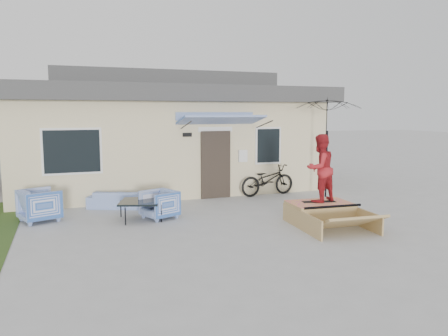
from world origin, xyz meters
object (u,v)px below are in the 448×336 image
object	(u,v)px
skate_ramp	(320,212)
skater	(320,167)
loveseat	(118,196)
patio_umbrella	(327,142)
skateboard	(319,201)
armchair_right	(159,203)
coffee_table	(141,210)
bicycle	(268,176)
armchair_left	(40,203)

from	to	relation	value
skate_ramp	skater	bearing A→B (deg)	90.00
loveseat	patio_umbrella	size ratio (longest dim) A/B	0.74
skate_ramp	skateboard	world-z (taller)	skateboard
skater	loveseat	bearing A→B (deg)	-51.79
armchair_right	loveseat	bearing A→B (deg)	-175.78
loveseat	skateboard	world-z (taller)	loveseat
loveseat	coffee_table	bearing A→B (deg)	126.20
patio_umbrella	skater	distance (m)	3.32
bicycle	skateboard	distance (m)	3.58
armchair_left	coffee_table	distance (m)	2.47
skateboard	bicycle	bearing A→B (deg)	97.29
coffee_table	skater	xyz separation A→B (m)	(4.06, -1.74, 1.12)
bicycle	skate_ramp	bearing A→B (deg)	168.16
armchair_right	skate_ramp	world-z (taller)	armchair_right
armchair_left	armchair_right	bearing A→B (deg)	-125.37
armchair_left	patio_umbrella	size ratio (longest dim) A/B	0.40
skate_ramp	loveseat	bearing A→B (deg)	146.63
skateboard	skater	bearing A→B (deg)	0.00
bicycle	armchair_left	bearing A→B (deg)	92.91
skate_ramp	skateboard	distance (m)	0.27
coffee_table	skater	size ratio (longest dim) A/B	0.59
loveseat	bicycle	bearing A→B (deg)	-153.83
skateboard	skater	xyz separation A→B (m)	(0.00, 0.00, 0.85)
loveseat	armchair_left	size ratio (longest dim) A/B	1.86
bicycle	skate_ramp	world-z (taller)	bicycle
bicycle	patio_umbrella	world-z (taller)	patio_umbrella
skater	skate_ramp	bearing A→B (deg)	71.15
coffee_table	bicycle	bearing A→B (deg)	22.47
loveseat	coffee_table	size ratio (longest dim) A/B	1.70
loveseat	armchair_right	xyz separation A→B (m)	(0.83, -1.63, 0.08)
armchair_right	skateboard	xyz separation A→B (m)	(3.60, -1.70, 0.12)
skateboard	skater	size ratio (longest dim) A/B	0.49
loveseat	bicycle	xyz separation A→B (m)	(4.75, 0.22, 0.29)
patio_umbrella	skate_ramp	distance (m)	3.66
armchair_right	patio_umbrella	world-z (taller)	patio_umbrella
armchair_left	skater	distance (m)	6.93
armchair_left	loveseat	bearing A→B (deg)	-86.61
loveseat	armchair_right	distance (m)	1.83
armchair_left	patio_umbrella	bearing A→B (deg)	-109.26
armchair_left	skater	size ratio (longest dim) A/B	0.54
coffee_table	skate_ramp	world-z (taller)	skate_ramp
loveseat	armchair_left	distance (m)	2.20
loveseat	armchair_left	world-z (taller)	armchair_left
bicycle	skateboard	xyz separation A→B (m)	(-0.33, -3.56, -0.10)
armchair_left	bicycle	size ratio (longest dim) A/B	0.46
loveseat	bicycle	world-z (taller)	bicycle
skate_ramp	skater	world-z (taller)	skater
coffee_table	skateboard	bearing A→B (deg)	-23.23
skate_ramp	skateboard	size ratio (longest dim) A/B	2.42
armchair_right	skater	bearing A→B (deg)	42.01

